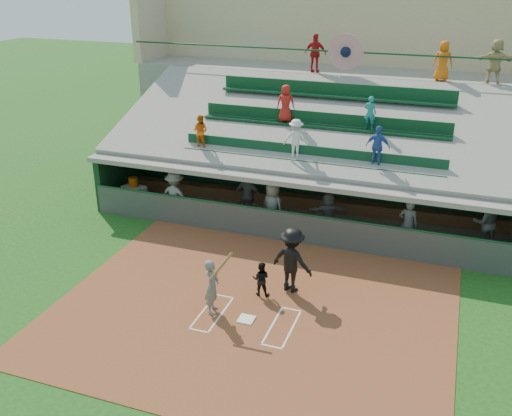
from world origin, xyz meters
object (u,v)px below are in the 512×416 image
(white_table, at_px, (135,195))
(catcher, at_px, (261,279))
(home_plate, at_px, (246,319))
(batter_at_plate, at_px, (212,286))
(water_cooler, at_px, (133,182))

(white_table, bearing_deg, catcher, -13.80)
(home_plate, xyz_separation_m, batter_at_plate, (-1.03, 0.07, 0.81))
(batter_at_plate, bearing_deg, catcher, 52.70)
(catcher, bearing_deg, white_table, -43.09)
(home_plate, bearing_deg, water_cooler, 139.32)
(batter_at_plate, distance_m, water_cooler, 8.55)
(home_plate, distance_m, catcher, 1.45)
(batter_at_plate, bearing_deg, water_cooler, 135.15)
(home_plate, relative_size, batter_at_plate, 0.22)
(home_plate, distance_m, water_cooler, 9.40)
(batter_at_plate, relative_size, white_table, 2.26)
(batter_at_plate, relative_size, catcher, 1.83)
(home_plate, bearing_deg, white_table, 139.26)
(batter_at_plate, bearing_deg, home_plate, -3.64)
(home_plate, height_order, water_cooler, water_cooler)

